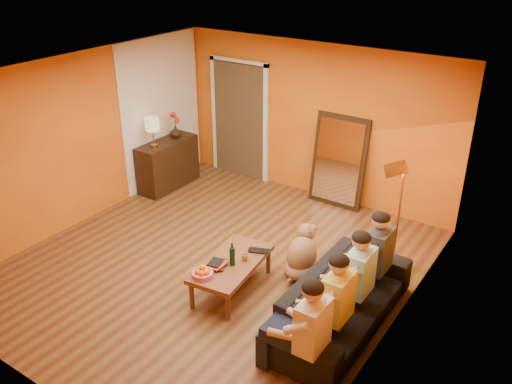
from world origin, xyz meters
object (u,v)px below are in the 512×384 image
Objects in this scene: floor_lamp at (399,216)px; person_far_left at (312,334)px; mirror_frame at (339,161)px; wine_bottle at (232,254)px; vase at (175,132)px; sofa at (343,301)px; sideboard at (168,164)px; dog at (302,251)px; table_lamp at (153,132)px; laptop at (259,253)px; tumbler at (245,257)px; coffee_table at (232,275)px; person_mid_left at (337,305)px; person_mid_right at (359,279)px; person_far_right at (378,257)px.

person_far_left is at bearing -111.25° from floor_lamp.
wine_bottle is (0.04, -3.02, -0.18)m from mirror_frame.
vase reaches higher than wine_bottle.
sofa is 10.48× the size of vase.
sideboard is 3.43m from wine_bottle.
vase is (-3.35, 1.35, 0.59)m from dog.
sofa is at bearing -18.37° from table_lamp.
floor_lamp is 1.38m from dog.
sofa is 7.39× the size of laptop.
sideboard is 2.31× the size of table_lamp.
floor_lamp reaches higher than sofa.
person_far_left is (4.37, -2.41, -0.49)m from table_lamp.
laptop is (0.17, -2.62, -0.33)m from mirror_frame.
person_far_left is 13.08× the size of tumbler.
sideboard is 0.97× the size of coffee_table.
table_lamp is 4.77m from person_mid_left.
tumbler reaches higher than laptop.
tumbler is (-1.47, 0.94, -0.15)m from person_far_left.
sofa is at bearing -21.94° from sideboard.
sideboard is (-2.79, -1.08, -0.34)m from mirror_frame.
person_mid_right reaches higher than coffee_table.
laptop reaches higher than coffee_table.
sofa is 1.81× the size of person_mid_left.
wine_bottle is at bearing 171.76° from person_mid_left.
person_mid_left is (4.37, -2.16, 0.18)m from sideboard.
table_lamp is 0.35× the size of floor_lamp.
person_mid_right is at bearing 2.81° from coffee_table.
mirror_frame is 1.90m from floor_lamp.
wine_bottle is at bearing -34.33° from sideboard.
person_mid_right is at bearing -23.03° from vase.
wine_bottle is at bearing -37.64° from vase.
person_far_right is 1.50m from laptop.
person_mid_left is 1.53m from tumbler.
coffee_table is at bearing -29.66° from table_lamp.
tumbler is (2.90, -1.77, 0.04)m from sideboard.
coffee_table is 0.98m from dog.
person_mid_left is at bearing -14.98° from tumbler.
sofa is at bearing 2.47° from tumbler.
wine_bottle is 1.04× the size of laptop.
coffee_table is at bearing -90.13° from mirror_frame.
coffee_table is 1.83m from person_far_right.
table_lamp reaches higher than sofa.
person_far_right is at bearing -11.31° from sofa.
person_far_left is (0.11, -2.58, -0.11)m from floor_lamp.
mirror_frame is at bearing 26.32° from table_lamp.
table_lamp reaches higher than person_far_right.
dog is at bearing -18.18° from sideboard.
person_far_left is at bearing -90.00° from person_mid_left.
mirror_frame is 1.29× the size of sideboard.
person_mid_left is at bearing -60.57° from dog.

